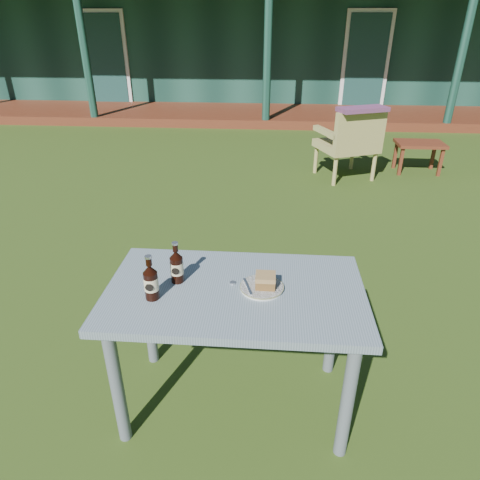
# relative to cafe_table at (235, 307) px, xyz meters

# --- Properties ---
(ground) EXTENTS (80.00, 80.00, 0.00)m
(ground) POSITION_rel_cafe_table_xyz_m (0.00, 1.60, -0.62)
(ground) COLOR #334916
(pavilion) EXTENTS (15.80, 8.30, 3.45)m
(pavilion) POSITION_rel_cafe_table_xyz_m (-0.00, 10.99, 0.99)
(pavilion) COLOR #173C30
(pavilion) RESTS_ON ground
(cafe_table) EXTENTS (1.20, 0.70, 0.72)m
(cafe_table) POSITION_rel_cafe_table_xyz_m (0.00, 0.00, 0.00)
(cafe_table) COLOR slate
(cafe_table) RESTS_ON ground
(plate) EXTENTS (0.20, 0.20, 0.01)m
(plate) POSITION_rel_cafe_table_xyz_m (0.12, 0.01, 0.11)
(plate) COLOR silver
(plate) RESTS_ON cafe_table
(cake_slice) EXTENTS (0.09, 0.09, 0.06)m
(cake_slice) POSITION_rel_cafe_table_xyz_m (0.14, 0.01, 0.15)
(cake_slice) COLOR brown
(cake_slice) RESTS_ON plate
(fork) EXTENTS (0.05, 0.14, 0.00)m
(fork) POSITION_rel_cafe_table_xyz_m (0.06, 0.00, 0.12)
(fork) COLOR silver
(fork) RESTS_ON plate
(cola_bottle_near) EXTENTS (0.06, 0.06, 0.21)m
(cola_bottle_near) POSITION_rel_cafe_table_xyz_m (-0.28, 0.04, 0.18)
(cola_bottle_near) COLOR black
(cola_bottle_near) RESTS_ON cafe_table
(cola_bottle_far) EXTENTS (0.06, 0.07, 0.22)m
(cola_bottle_far) POSITION_rel_cafe_table_xyz_m (-0.36, -0.10, 0.19)
(cola_bottle_far) COLOR black
(cola_bottle_far) RESTS_ON cafe_table
(bottle_cap) EXTENTS (0.03, 0.03, 0.01)m
(bottle_cap) POSITION_rel_cafe_table_xyz_m (-0.01, 0.04, 0.11)
(bottle_cap) COLOR silver
(bottle_cap) RESTS_ON cafe_table
(armchair_left) EXTENTS (0.83, 0.81, 0.87)m
(armchair_left) POSITION_rel_cafe_table_xyz_m (1.10, 3.68, -0.13)
(armchair_left) COLOR tan
(armchair_left) RESTS_ON ground
(floral_throw) EXTENTS (0.63, 0.44, 0.05)m
(floral_throw) POSITION_rel_cafe_table_xyz_m (1.17, 3.51, 0.28)
(floral_throw) COLOR #68365A
(floral_throw) RESTS_ON armchair_left
(side_table) EXTENTS (0.60, 0.40, 0.40)m
(side_table) POSITION_rel_cafe_table_xyz_m (2.06, 4.02, -0.28)
(side_table) COLOR #5C2716
(side_table) RESTS_ON ground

